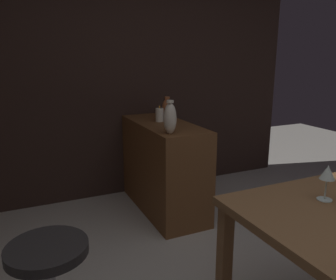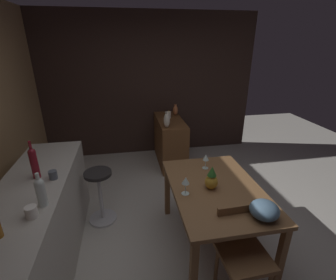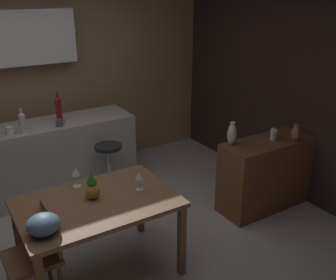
% 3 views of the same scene
% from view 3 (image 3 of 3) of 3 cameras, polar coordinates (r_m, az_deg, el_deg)
% --- Properties ---
extents(ground_plane, '(9.00, 9.00, 0.00)m').
position_cam_3_polar(ground_plane, '(3.98, -9.94, -15.99)').
color(ground_plane, '#B7B2A8').
extents(wall_kitchen_back, '(5.20, 0.33, 2.60)m').
position_cam_3_polar(wall_kitchen_back, '(5.25, -20.40, 9.39)').
color(wall_kitchen_back, '#9E7A51').
rests_on(wall_kitchen_back, ground_plane).
extents(wall_side_right, '(0.10, 4.40, 2.60)m').
position_cam_3_polar(wall_side_right, '(5.01, 15.80, 8.06)').
color(wall_side_right, '#33231E').
rests_on(wall_side_right, ground_plane).
extents(dining_table, '(1.30, 0.88, 0.74)m').
position_cam_3_polar(dining_table, '(3.37, -10.36, -10.09)').
color(dining_table, brown).
rests_on(dining_table, ground_plane).
extents(kitchen_counter, '(2.10, 0.60, 0.90)m').
position_cam_3_polar(kitchen_counter, '(4.96, -17.17, -2.61)').
color(kitchen_counter, '#B2ADA3').
rests_on(kitchen_counter, ground_plane).
extents(sideboard_cabinet, '(1.10, 0.44, 0.82)m').
position_cam_3_polar(sideboard_cabinet, '(4.59, 14.18, -4.88)').
color(sideboard_cabinet, brown).
rests_on(sideboard_cabinet, ground_plane).
extents(chair_near_window, '(0.41, 0.41, 0.82)m').
position_cam_3_polar(chair_near_window, '(3.33, -18.53, -15.45)').
color(chair_near_window, brown).
rests_on(chair_near_window, ground_plane).
extents(bar_stool, '(0.34, 0.34, 0.68)m').
position_cam_3_polar(bar_stool, '(4.70, -8.62, -4.36)').
color(bar_stool, '#262323').
rests_on(bar_stool, ground_plane).
extents(wine_glass_left, '(0.08, 0.08, 0.18)m').
position_cam_3_polar(wine_glass_left, '(3.53, -13.46, -4.68)').
color(wine_glass_left, silver).
rests_on(wine_glass_left, dining_table).
extents(wine_glass_right, '(0.07, 0.07, 0.17)m').
position_cam_3_polar(wine_glass_right, '(3.39, -4.27, -5.40)').
color(wine_glass_right, silver).
rests_on(wine_glass_right, dining_table).
extents(pineapple_centerpiece, '(0.13, 0.13, 0.25)m').
position_cam_3_polar(pineapple_centerpiece, '(3.32, -11.14, -6.86)').
color(pineapple_centerpiece, gold).
rests_on(pineapple_centerpiece, dining_table).
extents(fruit_bowl, '(0.24, 0.24, 0.15)m').
position_cam_3_polar(fruit_bowl, '(2.99, -17.90, -11.75)').
color(fruit_bowl, slate).
rests_on(fruit_bowl, dining_table).
extents(wine_bottle_clear, '(0.07, 0.07, 0.29)m').
position_cam_3_polar(wine_bottle_clear, '(4.52, -20.68, 2.49)').
color(wine_bottle_clear, silver).
rests_on(wine_bottle_clear, kitchen_counter).
extents(wine_bottle_ruby, '(0.07, 0.07, 0.37)m').
position_cam_3_polar(wine_bottle_ruby, '(4.77, -15.83, 4.47)').
color(wine_bottle_ruby, maroon).
rests_on(wine_bottle_ruby, kitchen_counter).
extents(cup_slate, '(0.11, 0.08, 0.08)m').
position_cam_3_polar(cup_slate, '(4.65, -15.74, 2.44)').
color(cup_slate, '#515660').
rests_on(cup_slate, kitchen_counter).
extents(cup_white, '(0.12, 0.09, 0.09)m').
position_cam_3_polar(cup_white, '(4.56, -22.28, 1.29)').
color(cup_white, white).
rests_on(cup_white, kitchen_counter).
extents(pillar_candle_tall, '(0.07, 0.07, 0.15)m').
position_cam_3_polar(pillar_candle_tall, '(4.45, 15.28, 0.80)').
color(pillar_candle_tall, white).
rests_on(pillar_candle_tall, sideboard_cabinet).
extents(vase_ceramic_ivory, '(0.10, 0.10, 0.26)m').
position_cam_3_polar(vase_ceramic_ivory, '(4.18, 9.40, 0.86)').
color(vase_ceramic_ivory, beige).
rests_on(vase_ceramic_ivory, sideboard_cabinet).
extents(vase_copper, '(0.10, 0.10, 0.20)m').
position_cam_3_polar(vase_copper, '(4.47, 18.30, 0.99)').
color(vase_copper, '#B26038').
rests_on(vase_copper, sideboard_cabinet).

